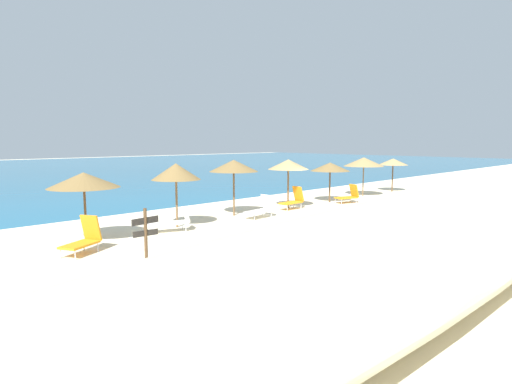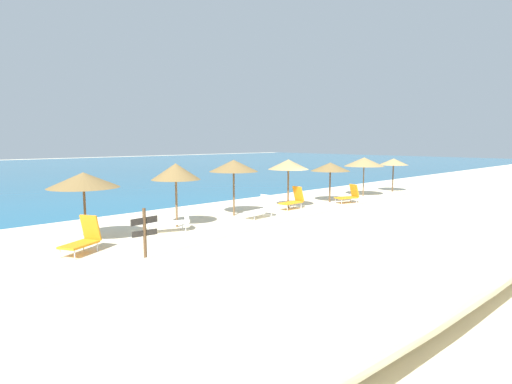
{
  "view_description": "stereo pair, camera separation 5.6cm",
  "coord_description": "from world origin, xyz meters",
  "px_view_note": "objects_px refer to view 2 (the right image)",
  "views": [
    {
      "loc": [
        -17.41,
        -13.0,
        3.69
      ],
      "look_at": [
        -2.12,
        2.72,
        1.03
      ],
      "focal_mm": 29.87,
      "sensor_mm": 36.0,
      "label": 1
    },
    {
      "loc": [
        -17.37,
        -13.04,
        3.69
      ],
      "look_at": [
        -2.12,
        2.72,
        1.03
      ],
      "focal_mm": 29.87,
      "sensor_mm": 36.0,
      "label": 2
    }
  ],
  "objects_px": {
    "beach_umbrella_2": "(234,166)",
    "wooden_signpost": "(145,236)",
    "beach_umbrella_0": "(83,180)",
    "lounge_chair_1": "(293,200)",
    "beach_umbrella_5": "(364,162)",
    "lounge_chair_0": "(83,238)",
    "lounge_chair_3": "(172,221)",
    "lounge_chair_2": "(349,195)",
    "beach_umbrella_4": "(330,167)",
    "beach_umbrella_1": "(176,172)",
    "lounge_chair_4": "(261,209)",
    "beach_umbrella_6": "(393,162)",
    "beach_umbrella_3": "(288,165)"
  },
  "relations": [
    {
      "from": "beach_umbrella_4",
      "to": "wooden_signpost",
      "type": "height_order",
      "value": "beach_umbrella_4"
    },
    {
      "from": "lounge_chair_4",
      "to": "wooden_signpost",
      "type": "distance_m",
      "value": 9.57
    },
    {
      "from": "beach_umbrella_0",
      "to": "wooden_signpost",
      "type": "bearing_deg",
      "value": -95.1
    },
    {
      "from": "beach_umbrella_5",
      "to": "wooden_signpost",
      "type": "bearing_deg",
      "value": -165.0
    },
    {
      "from": "beach_umbrella_6",
      "to": "wooden_signpost",
      "type": "relative_size",
      "value": 1.27
    },
    {
      "from": "beach_umbrella_5",
      "to": "lounge_chair_0",
      "type": "bearing_deg",
      "value": -175.46
    },
    {
      "from": "beach_umbrella_5",
      "to": "lounge_chair_0",
      "type": "relative_size",
      "value": 1.78
    },
    {
      "from": "beach_umbrella_5",
      "to": "lounge_chair_4",
      "type": "relative_size",
      "value": 1.6
    },
    {
      "from": "lounge_chair_0",
      "to": "lounge_chair_3",
      "type": "distance_m",
      "value": 4.02
    },
    {
      "from": "lounge_chair_3",
      "to": "lounge_chair_2",
      "type": "bearing_deg",
      "value": -72.96
    },
    {
      "from": "beach_umbrella_0",
      "to": "wooden_signpost",
      "type": "relative_size",
      "value": 1.36
    },
    {
      "from": "beach_umbrella_5",
      "to": "beach_umbrella_4",
      "type": "bearing_deg",
      "value": -177.97
    },
    {
      "from": "lounge_chair_2",
      "to": "wooden_signpost",
      "type": "bearing_deg",
      "value": 121.32
    },
    {
      "from": "lounge_chair_0",
      "to": "wooden_signpost",
      "type": "distance_m",
      "value": 3.65
    },
    {
      "from": "beach_umbrella_2",
      "to": "beach_umbrella_5",
      "type": "xyz_separation_m",
      "value": [
        11.14,
        -0.38,
        -0.18
      ]
    },
    {
      "from": "beach_umbrella_0",
      "to": "beach_umbrella_1",
      "type": "distance_m",
      "value": 3.91
    },
    {
      "from": "beach_umbrella_2",
      "to": "beach_umbrella_6",
      "type": "bearing_deg",
      "value": -2.06
    },
    {
      "from": "wooden_signpost",
      "to": "lounge_chair_2",
      "type": "bearing_deg",
      "value": 8.24
    },
    {
      "from": "beach_umbrella_2",
      "to": "lounge_chair_0",
      "type": "bearing_deg",
      "value": -166.89
    },
    {
      "from": "beach_umbrella_3",
      "to": "lounge_chair_2",
      "type": "xyz_separation_m",
      "value": [
        4.0,
        -1.26,
        -1.94
      ]
    },
    {
      "from": "beach_umbrella_5",
      "to": "beach_umbrella_6",
      "type": "bearing_deg",
      "value": -2.45
    },
    {
      "from": "beach_umbrella_2",
      "to": "beach_umbrella_4",
      "type": "xyz_separation_m",
      "value": [
        7.21,
        -0.52,
        -0.34
      ]
    },
    {
      "from": "beach_umbrella_2",
      "to": "wooden_signpost",
      "type": "distance_m",
      "value": 9.79
    },
    {
      "from": "beach_umbrella_3",
      "to": "beach_umbrella_0",
      "type": "bearing_deg",
      "value": -179.2
    },
    {
      "from": "lounge_chair_1",
      "to": "lounge_chair_3",
      "type": "height_order",
      "value": "lounge_chair_1"
    },
    {
      "from": "wooden_signpost",
      "to": "lounge_chair_3",
      "type": "bearing_deg",
      "value": 44.04
    },
    {
      "from": "beach_umbrella_0",
      "to": "lounge_chair_1",
      "type": "height_order",
      "value": "beach_umbrella_0"
    },
    {
      "from": "lounge_chair_1",
      "to": "lounge_chair_2",
      "type": "relative_size",
      "value": 0.99
    },
    {
      "from": "beach_umbrella_1",
      "to": "beach_umbrella_5",
      "type": "bearing_deg",
      "value": 0.24
    },
    {
      "from": "beach_umbrella_3",
      "to": "beach_umbrella_6",
      "type": "bearing_deg",
      "value": -1.35
    },
    {
      "from": "beach_umbrella_6",
      "to": "wooden_signpost",
      "type": "distance_m",
      "value": 23.35
    },
    {
      "from": "wooden_signpost",
      "to": "beach_umbrella_5",
      "type": "bearing_deg",
      "value": 9.05
    },
    {
      "from": "beach_umbrella_0",
      "to": "lounge_chair_2",
      "type": "distance_m",
      "value": 15.4
    },
    {
      "from": "beach_umbrella_1",
      "to": "lounge_chair_3",
      "type": "height_order",
      "value": "beach_umbrella_1"
    },
    {
      "from": "lounge_chair_1",
      "to": "beach_umbrella_4",
      "type": "bearing_deg",
      "value": -87.63
    },
    {
      "from": "beach_umbrella_2",
      "to": "wooden_signpost",
      "type": "height_order",
      "value": "beach_umbrella_2"
    },
    {
      "from": "lounge_chair_0",
      "to": "lounge_chair_2",
      "type": "relative_size",
      "value": 0.98
    },
    {
      "from": "beach_umbrella_0",
      "to": "beach_umbrella_4",
      "type": "xyz_separation_m",
      "value": [
        14.74,
        -0.09,
        -0.15
      ]
    },
    {
      "from": "beach_umbrella_0",
      "to": "beach_umbrella_3",
      "type": "bearing_deg",
      "value": 0.8
    },
    {
      "from": "beach_umbrella_5",
      "to": "beach_umbrella_6",
      "type": "distance_m",
      "value": 3.67
    },
    {
      "from": "beach_umbrella_2",
      "to": "lounge_chair_1",
      "type": "xyz_separation_m",
      "value": [
        3.63,
        -0.73,
        -1.95
      ]
    },
    {
      "from": "beach_umbrella_6",
      "to": "lounge_chair_0",
      "type": "relative_size",
      "value": 1.62
    },
    {
      "from": "beach_umbrella_0",
      "to": "beach_umbrella_2",
      "type": "xyz_separation_m",
      "value": [
        7.53,
        0.43,
        0.19
      ]
    },
    {
      "from": "beach_umbrella_3",
      "to": "wooden_signpost",
      "type": "bearing_deg",
      "value": -155.92
    },
    {
      "from": "beach_umbrella_0",
      "to": "lounge_chair_1",
      "type": "relative_size",
      "value": 1.72
    },
    {
      "from": "beach_umbrella_4",
      "to": "lounge_chair_1",
      "type": "relative_size",
      "value": 1.6
    },
    {
      "from": "beach_umbrella_0",
      "to": "beach_umbrella_2",
      "type": "relative_size",
      "value": 0.93
    },
    {
      "from": "lounge_chair_3",
      "to": "wooden_signpost",
      "type": "distance_m",
      "value": 5.79
    },
    {
      "from": "beach_umbrella_2",
      "to": "beach_umbrella_6",
      "type": "distance_m",
      "value": 14.82
    },
    {
      "from": "beach_umbrella_2",
      "to": "lounge_chair_1",
      "type": "height_order",
      "value": "beach_umbrella_2"
    }
  ]
}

